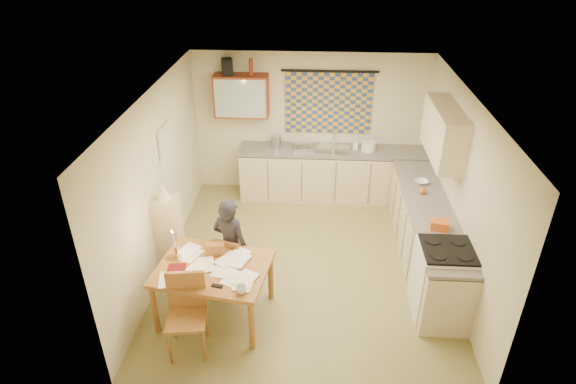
# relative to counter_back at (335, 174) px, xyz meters

# --- Properties ---
(floor) EXTENTS (4.00, 4.50, 0.02)m
(floor) POSITION_rel_counter_back_xyz_m (-0.46, -1.95, -0.46)
(floor) COLOR olive
(floor) RESTS_ON ground
(ceiling) EXTENTS (4.00, 4.50, 0.02)m
(ceiling) POSITION_rel_counter_back_xyz_m (-0.46, -1.95, 2.06)
(ceiling) COLOR white
(ceiling) RESTS_ON floor
(wall_back) EXTENTS (4.00, 0.02, 2.50)m
(wall_back) POSITION_rel_counter_back_xyz_m (-0.46, 0.31, 0.80)
(wall_back) COLOR beige
(wall_back) RESTS_ON floor
(wall_front) EXTENTS (4.00, 0.02, 2.50)m
(wall_front) POSITION_rel_counter_back_xyz_m (-0.46, -4.21, 0.80)
(wall_front) COLOR beige
(wall_front) RESTS_ON floor
(wall_left) EXTENTS (0.02, 4.50, 2.50)m
(wall_left) POSITION_rel_counter_back_xyz_m (-2.47, -1.95, 0.80)
(wall_left) COLOR beige
(wall_left) RESTS_ON floor
(wall_right) EXTENTS (0.02, 4.50, 2.50)m
(wall_right) POSITION_rel_counter_back_xyz_m (1.55, -1.95, 0.80)
(wall_right) COLOR beige
(wall_right) RESTS_ON floor
(window_blind) EXTENTS (1.45, 0.03, 1.05)m
(window_blind) POSITION_rel_counter_back_xyz_m (-0.16, 0.27, 1.20)
(window_blind) COLOR navy
(window_blind) RESTS_ON wall_back
(curtain_rod) EXTENTS (1.60, 0.04, 0.04)m
(curtain_rod) POSITION_rel_counter_back_xyz_m (-0.16, 0.25, 1.75)
(curtain_rod) COLOR black
(curtain_rod) RESTS_ON wall_back
(wall_cabinet) EXTENTS (0.90, 0.34, 0.70)m
(wall_cabinet) POSITION_rel_counter_back_xyz_m (-1.61, 0.13, 1.35)
(wall_cabinet) COLOR maroon
(wall_cabinet) RESTS_ON wall_back
(wall_cabinet_glass) EXTENTS (0.84, 0.02, 0.64)m
(wall_cabinet_glass) POSITION_rel_counter_back_xyz_m (-1.61, -0.04, 1.35)
(wall_cabinet_glass) COLOR #99B2A5
(wall_cabinet_glass) RESTS_ON wall_back
(upper_cabinet_right) EXTENTS (0.34, 1.30, 0.70)m
(upper_cabinet_right) POSITION_rel_counter_back_xyz_m (1.37, -1.40, 1.40)
(upper_cabinet_right) COLOR #C6B288
(upper_cabinet_right) RESTS_ON wall_right
(framed_print) EXTENTS (0.04, 0.50, 0.40)m
(framed_print) POSITION_rel_counter_back_xyz_m (-2.43, -1.55, 1.25)
(framed_print) COLOR beige
(framed_print) RESTS_ON wall_left
(print_canvas) EXTENTS (0.01, 0.42, 0.32)m
(print_canvas) POSITION_rel_counter_back_xyz_m (-2.41, -1.55, 1.25)
(print_canvas) COLOR white
(print_canvas) RESTS_ON wall_left
(counter_back) EXTENTS (3.30, 0.62, 0.92)m
(counter_back) POSITION_rel_counter_back_xyz_m (0.00, 0.00, 0.00)
(counter_back) COLOR #C6B288
(counter_back) RESTS_ON floor
(counter_right) EXTENTS (0.62, 2.95, 0.92)m
(counter_right) POSITION_rel_counter_back_xyz_m (1.24, -1.84, -0.00)
(counter_right) COLOR #C6B288
(counter_right) RESTS_ON floor
(stove) EXTENTS (0.63, 0.63, 0.98)m
(stove) POSITION_rel_counter_back_xyz_m (1.24, -2.86, 0.04)
(stove) COLOR white
(stove) RESTS_ON floor
(sink) EXTENTS (0.64, 0.56, 0.10)m
(sink) POSITION_rel_counter_back_xyz_m (-0.06, -0.00, 0.43)
(sink) COLOR silver
(sink) RESTS_ON counter_back
(tap) EXTENTS (0.04, 0.04, 0.28)m
(tap) POSITION_rel_counter_back_xyz_m (-0.04, 0.18, 0.61)
(tap) COLOR silver
(tap) RESTS_ON counter_back
(dish_rack) EXTENTS (0.39, 0.35, 0.06)m
(dish_rack) POSITION_rel_counter_back_xyz_m (-0.57, 0.00, 0.50)
(dish_rack) COLOR silver
(dish_rack) RESTS_ON counter_back
(kettle) EXTENTS (0.20, 0.20, 0.24)m
(kettle) POSITION_rel_counter_back_xyz_m (-1.03, 0.00, 0.59)
(kettle) COLOR silver
(kettle) RESTS_ON counter_back
(mixing_bowl) EXTENTS (0.28, 0.28, 0.16)m
(mixing_bowl) POSITION_rel_counter_back_xyz_m (0.54, 0.00, 0.55)
(mixing_bowl) COLOR white
(mixing_bowl) RESTS_ON counter_back
(soap_bottle) EXTENTS (0.13, 0.13, 0.17)m
(soap_bottle) POSITION_rel_counter_back_xyz_m (0.33, 0.05, 0.55)
(soap_bottle) COLOR white
(soap_bottle) RESTS_ON counter_back
(bowl) EXTENTS (0.27, 0.27, 0.05)m
(bowl) POSITION_rel_counter_back_xyz_m (1.24, -1.13, 0.49)
(bowl) COLOR white
(bowl) RESTS_ON counter_right
(orange_bag) EXTENTS (0.25, 0.20, 0.12)m
(orange_bag) POSITION_rel_counter_back_xyz_m (1.24, -2.35, 0.53)
(orange_bag) COLOR #CF591F
(orange_bag) RESTS_ON counter_right
(fruit_orange) EXTENTS (0.10, 0.10, 0.10)m
(fruit_orange) POSITION_rel_counter_back_xyz_m (1.19, -1.45, 0.52)
(fruit_orange) COLOR #CF591F
(fruit_orange) RESTS_ON counter_right
(speaker) EXTENTS (0.21, 0.24, 0.26)m
(speaker) POSITION_rel_counter_back_xyz_m (-1.83, 0.13, 1.83)
(speaker) COLOR black
(speaker) RESTS_ON wall_cabinet
(bottle_green) EXTENTS (0.09, 0.09, 0.26)m
(bottle_green) POSITION_rel_counter_back_xyz_m (-1.76, 0.13, 1.83)
(bottle_green) COLOR #195926
(bottle_green) RESTS_ON wall_cabinet
(bottle_brown) EXTENTS (0.08, 0.08, 0.26)m
(bottle_brown) POSITION_rel_counter_back_xyz_m (-1.44, 0.13, 1.83)
(bottle_brown) COLOR maroon
(bottle_brown) RESTS_ON wall_cabinet
(dining_table) EXTENTS (1.44, 1.18, 0.75)m
(dining_table) POSITION_rel_counter_back_xyz_m (-1.54, -3.08, -0.07)
(dining_table) COLOR brown
(dining_table) RESTS_ON floor
(chair_far) EXTENTS (0.47, 0.47, 0.83)m
(chair_far) POSITION_rel_counter_back_xyz_m (-1.41, -2.53, -0.20)
(chair_far) COLOR brown
(chair_far) RESTS_ON floor
(chair_near) EXTENTS (0.49, 0.49, 0.97)m
(chair_near) POSITION_rel_counter_back_xyz_m (-1.74, -3.65, -0.15)
(chair_near) COLOR brown
(chair_near) RESTS_ON floor
(person) EXTENTS (0.73, 0.68, 1.37)m
(person) POSITION_rel_counter_back_xyz_m (-1.41, -2.56, 0.23)
(person) COLOR black
(person) RESTS_ON floor
(shelf_stand) EXTENTS (0.32, 0.30, 1.19)m
(shelf_stand) POSITION_rel_counter_back_xyz_m (-2.30, -2.27, 0.15)
(shelf_stand) COLOR #C6B288
(shelf_stand) RESTS_ON floor
(lampshade) EXTENTS (0.20, 0.20, 0.22)m
(lampshade) POSITION_rel_counter_back_xyz_m (-2.30, -2.27, 0.85)
(lampshade) COLOR beige
(lampshade) RESTS_ON shelf_stand
(letter_rack) EXTENTS (0.23, 0.13, 0.16)m
(letter_rack) POSITION_rel_counter_back_xyz_m (-1.54, -2.84, 0.38)
(letter_rack) COLOR brown
(letter_rack) RESTS_ON dining_table
(mug) EXTENTS (0.21, 0.21, 0.09)m
(mug) POSITION_rel_counter_back_xyz_m (-1.13, -3.51, 0.35)
(mug) COLOR white
(mug) RESTS_ON dining_table
(magazine) EXTENTS (0.28, 0.33, 0.03)m
(magazine) POSITION_rel_counter_back_xyz_m (-2.05, -3.23, 0.31)
(magazine) COLOR maroon
(magazine) RESTS_ON dining_table
(book) EXTENTS (0.33, 0.35, 0.02)m
(book) POSITION_rel_counter_back_xyz_m (-1.94, -3.12, 0.31)
(book) COLOR #CF591F
(book) RESTS_ON dining_table
(orange_box) EXTENTS (0.14, 0.12, 0.04)m
(orange_box) POSITION_rel_counter_back_xyz_m (-1.87, -3.31, 0.32)
(orange_box) COLOR #CF591F
(orange_box) RESTS_ON dining_table
(eyeglasses) EXTENTS (0.14, 0.07, 0.02)m
(eyeglasses) POSITION_rel_counter_back_xyz_m (-1.42, -3.43, 0.31)
(eyeglasses) COLOR black
(eyeglasses) RESTS_ON dining_table
(candle_holder) EXTENTS (0.07, 0.07, 0.18)m
(candle_holder) POSITION_rel_counter_back_xyz_m (-2.00, -2.93, 0.39)
(candle_holder) COLOR silver
(candle_holder) RESTS_ON dining_table
(candle) EXTENTS (0.03, 0.03, 0.22)m
(candle) POSITION_rel_counter_back_xyz_m (-2.00, -2.98, 0.59)
(candle) COLOR white
(candle) RESTS_ON dining_table
(candle_flame) EXTENTS (0.02, 0.02, 0.02)m
(candle_flame) POSITION_rel_counter_back_xyz_m (-2.01, -2.97, 0.71)
(candle_flame) COLOR #FFCC66
(candle_flame) RESTS_ON dining_table
(papers) EXTENTS (1.17, 0.92, 0.02)m
(papers) POSITION_rel_counter_back_xyz_m (-1.52, -3.12, 0.31)
(papers) COLOR white
(papers) RESTS_ON dining_table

